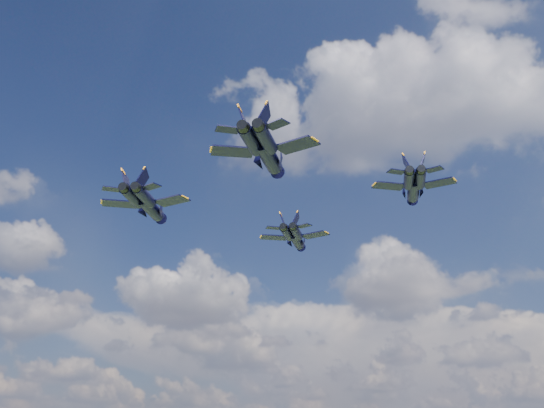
% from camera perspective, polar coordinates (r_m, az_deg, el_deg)
% --- Properties ---
extents(jet_lead, '(11.77, 15.55, 3.67)m').
position_cam_1_polar(jet_lead, '(116.82, 2.10, -3.03)').
color(jet_lead, black).
extents(jet_left, '(13.18, 17.64, 4.15)m').
position_cam_1_polar(jet_left, '(103.53, -10.05, -0.34)').
color(jet_left, black).
extents(jet_right, '(10.84, 14.51, 3.42)m').
position_cam_1_polar(jet_right, '(94.00, 11.74, 1.13)').
color(jet_right, black).
extents(jet_slot, '(12.96, 17.05, 4.03)m').
position_cam_1_polar(jet_slot, '(81.32, -0.22, 3.95)').
color(jet_slot, black).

